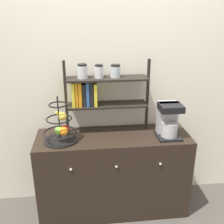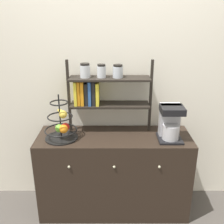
{
  "view_description": "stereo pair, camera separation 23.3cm",
  "coord_description": "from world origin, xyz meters",
  "views": [
    {
      "loc": [
        -0.25,
        -1.93,
        1.89
      ],
      "look_at": [
        -0.01,
        0.23,
        1.05
      ],
      "focal_mm": 42.0,
      "sensor_mm": 36.0,
      "label": 1
    },
    {
      "loc": [
        -0.02,
        -1.95,
        1.89
      ],
      "look_at": [
        -0.01,
        0.23,
        1.05
      ],
      "focal_mm": 42.0,
      "sensor_mm": 36.0,
      "label": 2
    }
  ],
  "objects": [
    {
      "name": "coffee_maker",
      "position": [
        0.5,
        0.19,
        0.97
      ],
      "size": [
        0.21,
        0.23,
        0.32
      ],
      "color": "black",
      "rests_on": "sideboard"
    },
    {
      "name": "sideboard",
      "position": [
        0.0,
        0.23,
        0.41
      ],
      "size": [
        1.42,
        0.49,
        0.81
      ],
      "color": "black",
      "rests_on": "ground_plane"
    },
    {
      "name": "ground_plane",
      "position": [
        0.0,
        0.0,
        0.0
      ],
      "size": [
        12.0,
        12.0,
        0.0
      ],
      "primitive_type": "plane",
      "color": "#47423D"
    },
    {
      "name": "shelf_hutch",
      "position": [
        -0.14,
        0.37,
        1.23
      ],
      "size": [
        0.78,
        0.2,
        0.68
      ],
      "color": "black",
      "rests_on": "sideboard"
    },
    {
      "name": "wall_back",
      "position": [
        0.0,
        0.51,
        1.3
      ],
      "size": [
        7.0,
        0.05,
        2.6
      ],
      "primitive_type": "cube",
      "color": "silver",
      "rests_on": "ground_plane"
    },
    {
      "name": "fruit_stand",
      "position": [
        -0.47,
        0.18,
        0.94
      ],
      "size": [
        0.29,
        0.29,
        0.41
      ],
      "color": "black",
      "rests_on": "sideboard"
    }
  ]
}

